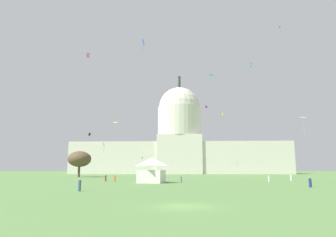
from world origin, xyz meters
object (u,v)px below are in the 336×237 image
Objects in this scene: person_denim_edge_west at (80,186)px; kite_white_low at (302,121)px; kite_red_high at (281,28)px; kite_green_high at (251,66)px; tree_west_far at (79,159)px; kite_magenta_mid at (206,107)px; event_tent at (152,170)px; kite_gold_mid at (224,114)px; person_grey_aisle_center at (181,180)px; kite_blue_high at (143,43)px; kite_cyan_mid at (211,77)px; kite_magenta_low at (104,145)px; kite_orange_high at (252,64)px; person_white_near_tent at (291,178)px; person_maroon_edge_east at (106,178)px; kite_yellow_low at (114,124)px; person_navy_front_left at (310,183)px; person_navy_back_center at (151,178)px; kite_pink_mid at (88,56)px; kite_lime_low at (241,141)px; kite_black_low at (90,134)px; person_white_mid_left at (269,179)px; capitol_building at (180,145)px; kite_turquoise_high at (178,80)px; person_orange_mid_right at (115,179)px.

person_denim_edge_west is 0.41× the size of kite_white_low.
kite_red_high is 58.42m from kite_green_high.
kite_magenta_mid is at bearing 3.96° from tree_west_far.
kite_gold_mid reaches higher than event_tent.
kite_blue_high reaches higher than person_grey_aisle_center.
kite_green_high is at bearing -143.54° from kite_cyan_mid.
kite_green_high reaches higher than kite_blue_high.
kite_magenta_low is at bearing 91.88° from kite_red_high.
kite_orange_high is at bearing -145.09° from kite_cyan_mid.
kite_white_low reaches higher than person_white_near_tent.
person_maroon_edge_east is 16.73m from kite_yellow_low.
kite_white_low is at bearing 95.81° from kite_magenta_low.
person_denim_edge_west reaches higher than person_navy_front_left.
kite_pink_mid is at bearing 31.98° from person_navy_back_center.
kite_cyan_mid is 4.00× the size of kite_gold_mid.
person_white_near_tent is 51.87m from kite_gold_mid.
kite_pink_mid is 1.16× the size of kite_lime_low.
person_maroon_edge_east is 1.01× the size of kite_yellow_low.
kite_blue_high is at bearing -54.19° from tree_west_far.
kite_blue_high is at bearing -135.65° from person_maroon_edge_east.
person_white_near_tent is 37.55m from person_navy_back_center.
person_maroon_edge_east is 52.60m from kite_black_low.
tree_west_far is at bearing -38.87° from person_navy_back_center.
kite_pink_mid reaches higher than person_white_mid_left.
kite_pink_mid reaches higher than person_navy_back_center.
person_denim_edge_west is at bearing 30.06° from kite_white_low.
person_denim_edge_west is 1.01× the size of kite_yellow_low.
person_grey_aisle_center is at bearing -89.39° from capitol_building.
person_white_mid_left is 10.55m from person_white_near_tent.
kite_white_low is at bearing 117.96° from person_white_mid_left.
kite_magenta_mid reaches higher than kite_black_low.
kite_turquoise_high is 46.02m from kite_gold_mid.
person_orange_mid_right is 28.33m from kite_magenta_low.
person_denim_edge_west is at bearing -70.79° from tree_west_far.
person_navy_front_left is 43.86m from person_orange_mid_right.
kite_magenta_mid is 49.58m from kite_blue_high.
person_orange_mid_right is (-16.32, 5.23, 0.01)m from person_grey_aisle_center.
kite_black_low is at bearing -67.97° from kite_cyan_mid.
kite_green_high is 0.72× the size of kite_yellow_low.
person_white_near_tent is 1.01× the size of kite_yellow_low.
person_white_mid_left is (40.79, -0.28, -0.10)m from person_maroon_edge_east.
kite_cyan_mid is at bearing -84.40° from capitol_building.
kite_yellow_low is (19.25, -38.59, -1.58)m from kite_black_low.
person_grey_aisle_center is at bearing -17.31° from kite_yellow_low.
tree_west_far is 58.55m from kite_blue_high.
capitol_building is 79.21× the size of person_denim_edge_west.
kite_lime_low is at bearing -145.03° from kite_orange_high.
tree_west_far is 21.47m from kite_magenta_low.
kite_blue_high is 98.25m from kite_green_high.
kite_white_low is 57.52m from kite_pink_mid.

